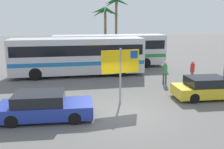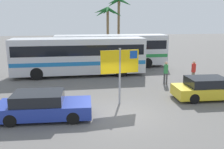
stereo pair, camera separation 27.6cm
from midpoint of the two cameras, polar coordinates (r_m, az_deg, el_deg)
The scene contains 10 objects.
ground at distance 12.78m, azimuth 2.90°, elevation -9.20°, with size 120.00×120.00×0.00m, color #605E5B.
bus_front_coach at distance 21.06m, azimuth -7.23°, elevation 4.57°, with size 10.99×2.55×3.17m.
bus_rear_coach at distance 24.64m, azimuth 0.12°, elevation 5.89°, with size 10.99×2.55×3.17m.
ferry_sign at distance 13.71m, azimuth 2.59°, elevation 2.47°, with size 2.19×0.33×3.20m.
car_yellow at distance 16.15m, azimuth 21.98°, elevation -3.02°, with size 4.45×1.99×1.32m.
car_blue at distance 12.50m, azimuth -15.06°, elevation -7.05°, with size 4.62×2.12×1.32m.
pedestrian_by_bus at distance 19.67m, azimuth 18.74°, elevation 1.03°, with size 0.32×0.32×1.68m.
pedestrian_crossing_lot at distance 18.59m, azimuth 12.77°, elevation 0.81°, with size 0.32×0.32×1.71m.
palm_tree_seaside at distance 32.73m, azimuth -0.73°, elevation 13.55°, with size 3.79×4.11×6.21m.
palm_tree_inland at distance 33.30m, azimuth 1.81°, elevation 14.75°, with size 3.47×3.49×7.40m.
Camera 2 is at (-2.38, -11.59, 4.82)m, focal length 39.50 mm.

